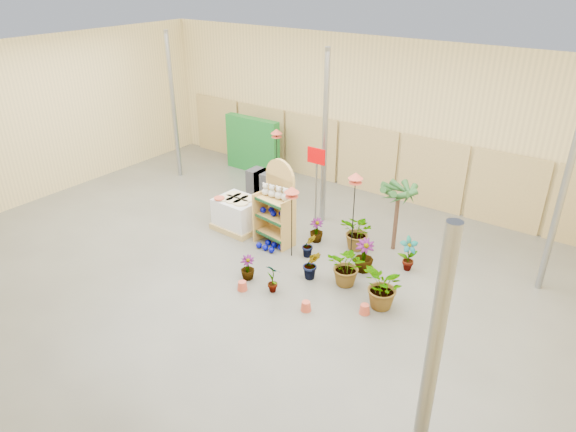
% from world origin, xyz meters
% --- Properties ---
extents(room, '(15.20, 12.10, 4.70)m').
position_xyz_m(room, '(0.00, 0.91, 2.21)').
color(room, '#514F45').
rests_on(room, ground).
extents(display_shelf, '(0.97, 0.69, 2.14)m').
position_xyz_m(display_shelf, '(-0.25, 1.85, 0.98)').
color(display_shelf, '#B78D44').
rests_on(display_shelf, ground).
extents(teddy_bears, '(0.79, 0.21, 0.34)m').
position_xyz_m(teddy_bears, '(-0.22, 1.75, 1.36)').
color(teddy_bears, beige).
rests_on(teddy_bears, display_shelf).
extents(gazing_balls_shelf, '(0.79, 0.27, 0.15)m').
position_xyz_m(gazing_balls_shelf, '(-0.25, 1.71, 0.84)').
color(gazing_balls_shelf, '#020684').
rests_on(gazing_balls_shelf, display_shelf).
extents(gazing_balls_floor, '(0.63, 0.39, 0.15)m').
position_xyz_m(gazing_balls_floor, '(-0.18, 1.41, 0.07)').
color(gazing_balls_floor, '#020684').
rests_on(gazing_balls_floor, ground).
extents(pallet_stack, '(1.22, 1.04, 0.87)m').
position_xyz_m(pallet_stack, '(-1.51, 1.78, 0.42)').
color(pallet_stack, '#A5884E').
rests_on(pallet_stack, ground).
extents(charcoal_planters, '(0.80, 0.50, 1.00)m').
position_xyz_m(charcoal_planters, '(-1.96, 3.36, 0.50)').
color(charcoal_planters, '#262628').
rests_on(charcoal_planters, ground).
extents(trellis_stock, '(2.00, 0.30, 1.80)m').
position_xyz_m(trellis_stock, '(-3.80, 5.20, 0.90)').
color(trellis_stock, '#166622').
rests_on(trellis_stock, ground).
extents(offer_sign, '(0.50, 0.08, 2.20)m').
position_xyz_m(offer_sign, '(0.10, 2.98, 1.57)').
color(offer_sign, gray).
rests_on(offer_sign, ground).
extents(bird_table_front, '(0.34, 0.34, 1.79)m').
position_xyz_m(bird_table_front, '(0.43, 1.46, 1.66)').
color(bird_table_front, black).
rests_on(bird_table_front, ground).
extents(bird_table_right, '(0.34, 0.34, 2.11)m').
position_xyz_m(bird_table_right, '(1.56, 2.31, 1.97)').
color(bird_table_right, black).
rests_on(bird_table_right, ground).
extents(bird_table_back, '(0.34, 0.34, 1.93)m').
position_xyz_m(bird_table_back, '(-2.18, 4.36, 1.80)').
color(bird_table_back, black).
rests_on(bird_table_back, ground).
extents(palm, '(0.70, 0.70, 1.79)m').
position_xyz_m(palm, '(2.24, 3.18, 1.53)').
color(palm, '#4D3222').
rests_on(palm, ground).
extents(potted_plant_1, '(0.50, 0.48, 0.71)m').
position_xyz_m(potted_plant_1, '(1.35, 0.93, 0.35)').
color(potted_plant_1, '#214B1D').
rests_on(potted_plant_1, ground).
extents(potted_plant_2, '(0.92, 0.82, 0.92)m').
position_xyz_m(potted_plant_2, '(2.10, 1.19, 0.46)').
color(potted_plant_2, '#214B1D').
rests_on(potted_plant_2, ground).
extents(potted_plant_3, '(0.59, 0.59, 0.77)m').
position_xyz_m(potted_plant_3, '(2.12, 1.88, 0.39)').
color(potted_plant_3, '#214B1D').
rests_on(potted_plant_3, ground).
extents(potted_plant_4, '(0.51, 0.51, 0.82)m').
position_xyz_m(potted_plant_4, '(2.91, 2.49, 0.41)').
color(potted_plant_4, '#214B1D').
rests_on(potted_plant_4, ground).
extents(potted_plant_5, '(0.42, 0.41, 0.59)m').
position_xyz_m(potted_plant_5, '(0.78, 1.68, 0.30)').
color(potted_plant_5, '#214B1D').
rests_on(potted_plant_5, ground).
extents(potted_plant_6, '(0.91, 0.81, 0.92)m').
position_xyz_m(potted_plant_6, '(1.55, 2.68, 0.46)').
color(potted_plant_6, '#214B1D').
rests_on(potted_plant_6, ground).
extents(potted_plant_7, '(0.43, 0.43, 0.56)m').
position_xyz_m(potted_plant_7, '(0.22, 0.10, 0.28)').
color(potted_plant_7, '#214B1D').
rests_on(potted_plant_7, ground).
extents(potted_plant_8, '(0.37, 0.26, 0.68)m').
position_xyz_m(potted_plant_8, '(0.97, 0.03, 0.34)').
color(potted_plant_8, '#214B1D').
rests_on(potted_plant_8, ground).
extents(potted_plant_10, '(1.16, 1.17, 0.98)m').
position_xyz_m(potted_plant_10, '(3.10, 0.87, 0.49)').
color(potted_plant_10, '#214B1D').
rests_on(potted_plant_10, ground).
extents(potted_plant_11, '(0.43, 0.43, 0.61)m').
position_xyz_m(potted_plant_11, '(0.52, 2.40, 0.30)').
color(potted_plant_11, '#214B1D').
rests_on(potted_plant_11, ground).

